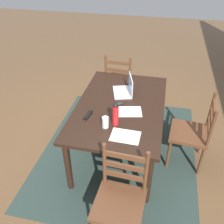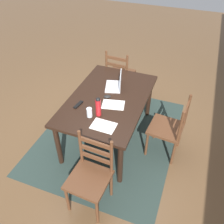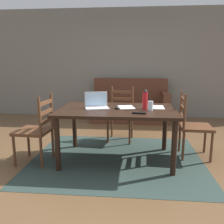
# 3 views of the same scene
# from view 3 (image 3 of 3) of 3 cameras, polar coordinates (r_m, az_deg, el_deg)

# --- Properties ---
(ground_plane) EXTENTS (14.00, 14.00, 0.00)m
(ground_plane) POSITION_cam_3_polar(r_m,az_deg,el_deg) (3.48, 1.19, -11.30)
(ground_plane) COLOR brown
(area_rug) EXTENTS (2.43, 2.01, 0.01)m
(area_rug) POSITION_cam_3_polar(r_m,az_deg,el_deg) (3.47, 1.19, -11.26)
(area_rug) COLOR #283833
(area_rug) RESTS_ON ground
(wall_back) EXTENTS (8.00, 0.12, 2.70)m
(wall_back) POSITION_cam_3_polar(r_m,az_deg,el_deg) (6.11, 3.25, 11.58)
(wall_back) COLOR slate
(wall_back) RESTS_ON ground
(dining_table) EXTENTS (1.61, 1.03, 0.74)m
(dining_table) POSITION_cam_3_polar(r_m,az_deg,el_deg) (3.28, 1.24, -0.62)
(dining_table) COLOR black
(dining_table) RESTS_ON ground
(chair_far_head) EXTENTS (0.48, 0.48, 0.95)m
(chair_far_head) POSITION_cam_3_polar(r_m,az_deg,el_deg) (4.18, 2.14, -0.68)
(chair_far_head) COLOR #56331E
(chair_far_head) RESTS_ON ground
(chair_right_far) EXTENTS (0.46, 0.46, 0.95)m
(chair_right_far) POSITION_cam_3_polar(r_m,az_deg,el_deg) (3.62, 19.05, -3.27)
(chair_right_far) COLOR #56331E
(chair_right_far) RESTS_ON ground
(chair_left_near) EXTENTS (0.47, 0.47, 0.95)m
(chair_left_near) POSITION_cam_3_polar(r_m,az_deg,el_deg) (3.38, -17.95, -4.24)
(chair_left_near) COLOR #56331E
(chair_left_near) RESTS_ON ground
(couch) EXTENTS (1.80, 0.80, 1.00)m
(couch) POSITION_cam_3_polar(r_m,az_deg,el_deg) (5.72, 4.40, 1.55)
(couch) COLOR #512D1E
(couch) RESTS_ON ground
(laptop) EXTENTS (0.37, 0.30, 0.23)m
(laptop) POSITION_cam_3_polar(r_m,az_deg,el_deg) (3.29, -3.76, 1.94)
(laptop) COLOR silver
(laptop) RESTS_ON dining_table
(water_bottle) EXTENTS (0.07, 0.07, 0.27)m
(water_bottle) POSITION_cam_3_polar(r_m,az_deg,el_deg) (3.25, 8.02, 3.15)
(water_bottle) COLOR red
(water_bottle) RESTS_ON dining_table
(drinking_glass) EXTENTS (0.07, 0.07, 0.13)m
(drinking_glass) POSITION_cam_3_polar(r_m,az_deg,el_deg) (3.17, 9.31, 1.52)
(drinking_glass) COLOR silver
(drinking_glass) RESTS_ON dining_table
(computer_mouse) EXTENTS (0.09, 0.11, 0.03)m
(computer_mouse) POSITION_cam_3_polar(r_m,az_deg,el_deg) (3.24, 1.18, 1.06)
(computer_mouse) COLOR black
(computer_mouse) RESTS_ON dining_table
(tv_remote) EXTENTS (0.17, 0.07, 0.02)m
(tv_remote) POSITION_cam_3_polar(r_m,az_deg,el_deg) (2.94, 6.59, -0.25)
(tv_remote) COLOR black
(tv_remote) RESTS_ON dining_table
(paper_stack_left) EXTENTS (0.22, 0.30, 0.00)m
(paper_stack_left) POSITION_cam_3_polar(r_m,az_deg,el_deg) (3.42, 10.73, 1.16)
(paper_stack_left) COLOR white
(paper_stack_left) RESTS_ON dining_table
(paper_stack_right) EXTENTS (0.27, 0.33, 0.00)m
(paper_stack_right) POSITION_cam_3_polar(r_m,az_deg,el_deg) (3.37, 3.48, 1.19)
(paper_stack_right) COLOR white
(paper_stack_right) RESTS_ON dining_table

